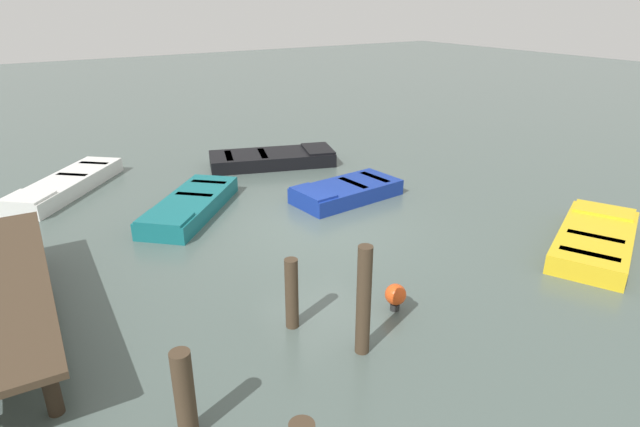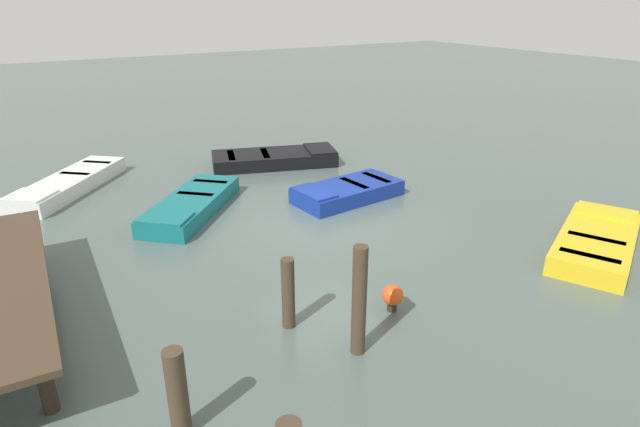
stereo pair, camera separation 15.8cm
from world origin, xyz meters
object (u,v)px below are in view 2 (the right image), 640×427
Objects in this scene: rowboat_black at (275,158)px; mooring_piling_far_right at (177,393)px; rowboat_yellow at (597,241)px; mooring_piling_far_left at (288,293)px; mooring_piling_center at (359,301)px; marker_buoy at (393,296)px; rowboat_white at (69,184)px; rowboat_blue at (347,191)px; rowboat_teal at (191,205)px.

rowboat_black is 11.02m from mooring_piling_far_right.
rowboat_yellow is 6.82m from mooring_piling_far_left.
mooring_piling_center is at bearing -91.17° from rowboat_black.
marker_buoy is (-0.52, -1.70, -0.32)m from mooring_piling_far_left.
rowboat_white is at bearing 22.17° from marker_buoy.
rowboat_white is 5.94m from rowboat_black.
rowboat_blue is 6.11× the size of marker_buoy.
mooring_piling_center is at bearing 156.17° from rowboat_yellow.
rowboat_white is at bearing 14.93° from mooring_piling_center.
rowboat_white is 1.10× the size of rowboat_teal.
rowboat_yellow is 8.94m from mooring_piling_far_right.
rowboat_teal is 2.81× the size of mooring_piling_far_left.
rowboat_white is at bearing 107.04° from rowboat_yellow.
rowboat_blue is 0.72× the size of rowboat_black.
rowboat_black and rowboat_teal have the same top height.
mooring_piling_far_right is at bearing 93.57° from mooring_piling_center.
mooring_piling_center is at bearing 51.88° from rowboat_blue.
rowboat_yellow is at bearing 83.52° from rowboat_white.
mooring_piling_far_right is at bearing 40.57° from rowboat_white.
rowboat_black is at bearing -14.12° from marker_buoy.
rowboat_teal is (-3.27, -2.31, 0.00)m from rowboat_white.
rowboat_yellow is 6.22m from mooring_piling_center.
mooring_piling_far_right is at bearing 36.52° from rowboat_blue.
rowboat_white is 1.27× the size of rowboat_blue.
rowboat_blue is 8.32m from mooring_piling_far_right.
mooring_piling_far_left is at bearing -59.30° from mooring_piling_far_right.
marker_buoy is at bearing 149.66° from rowboat_yellow.
mooring_piling_far_right is at bearing 156.82° from rowboat_yellow.
rowboat_blue is at bearing 94.92° from rowboat_white.
rowboat_white is 7.76× the size of marker_buoy.
rowboat_blue is 6.42m from mooring_piling_center.
mooring_piling_far_left is at bearing 146.58° from rowboat_yellow.
rowboat_black is 8.82m from mooring_piling_far_left.
rowboat_white is 7.56m from rowboat_blue.
mooring_piling_far_right is 1.00× the size of mooring_piling_far_left.
rowboat_black is (8.90, 2.92, -0.00)m from rowboat_yellow.
rowboat_black is 8.72m from marker_buoy.
rowboat_blue is at bearing -48.29° from mooring_piling_far_right.
rowboat_teal is at bearing 13.67° from marker_buoy.
rowboat_teal is (6.41, 6.50, -0.00)m from rowboat_yellow.
rowboat_white is 0.91× the size of rowboat_black.
rowboat_yellow is 5.87m from rowboat_blue.
rowboat_black is at bearing 82.89° from rowboat_yellow.
mooring_piling_far_right is (-6.74, 2.42, 0.38)m from rowboat_teal.
mooring_piling_center is (0.17, -2.73, 0.27)m from mooring_piling_far_right.
mooring_piling_center is (-6.57, -0.31, 0.66)m from rowboat_teal.
marker_buoy is at bearing -78.70° from mooring_piling_far_right.
mooring_piling_far_left is at bearing -97.06° from rowboat_black.
marker_buoy is at bearing 63.37° from rowboat_white.
marker_buoy is (0.77, -3.87, -0.32)m from mooring_piling_far_right.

